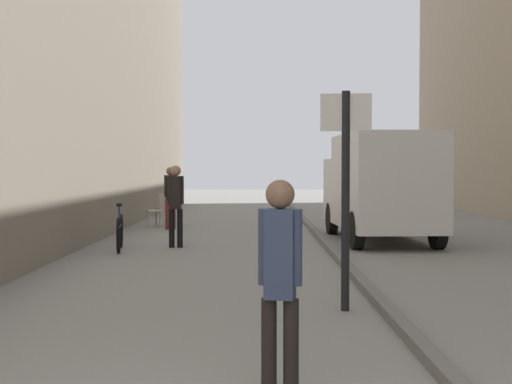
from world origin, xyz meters
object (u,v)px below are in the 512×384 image
Objects in this scene: delivery_van at (383,185)px; cafe_chair_by_doorway at (161,208)px; pedestrian_mid_block at (178,200)px; pedestrian_far_crossing at (283,275)px; street_sign_post at (348,181)px; pedestrian_main_foreground at (173,193)px; cafe_chair_near_window at (170,207)px; bicycle_leaning at (123,232)px.

delivery_van is 5.31× the size of cafe_chair_by_doorway.
pedestrian_far_crossing is at bearing 102.57° from pedestrian_mid_block.
pedestrian_mid_block reaches higher than pedestrian_far_crossing.
pedestrian_far_crossing is at bearing 80.32° from street_sign_post.
delivery_van is at bearing -51.04° from pedestrian_main_foreground.
pedestrian_far_crossing reaches higher than cafe_chair_near_window.
street_sign_post is at bearing -93.34° from pedestrian_main_foreground.
bicycle_leaning is 1.87× the size of cafe_chair_by_doorway.
pedestrian_mid_block is at bearing 169.95° from cafe_chair_by_doorway.
street_sign_post reaches higher than pedestrian_mid_block.
street_sign_post is at bearing 114.58° from pedestrian_mid_block.
cafe_chair_near_window is (0.17, 6.36, 0.17)m from bicycle_leaning.
delivery_van is 2.84× the size of bicycle_leaning.
cafe_chair_by_doorway is at bearing -66.08° from street_sign_post.
cafe_chair_near_window is at bearing -67.97° from pedestrian_far_crossing.
cafe_chair_near_window and cafe_chair_by_doorway have the same top height.
bicycle_leaning is at bearing -164.49° from delivery_van.
cafe_chair_near_window is at bearing -79.30° from pedestrian_mid_block.
pedestrian_mid_block is at bearing -102.21° from pedestrian_main_foreground.
delivery_van is 6.04m from bicycle_leaning.
pedestrian_mid_block is 1.09× the size of pedestrian_far_crossing.
cafe_chair_by_doorway is at bearing -66.86° from pedestrian_far_crossing.
cafe_chair_near_window is (-2.80, 15.63, -0.38)m from pedestrian_far_crossing.
pedestrian_main_foreground reaches higher than bicycle_leaning.
pedestrian_mid_block reaches higher than cafe_chair_near_window.
pedestrian_mid_block is 7.14m from street_sign_post.
cafe_chair_near_window is (-0.27, 1.44, -0.45)m from pedestrian_main_foreground.
delivery_van is at bearing -97.38° from street_sign_post.
pedestrian_main_foreground reaches higher than cafe_chair_near_window.
delivery_van reaches higher than cafe_chair_near_window.
pedestrian_far_crossing is 1.71× the size of cafe_chair_by_doorway.
pedestrian_far_crossing is 1.71× the size of cafe_chair_near_window.
street_sign_post is at bearing -65.72° from bicycle_leaning.
pedestrian_far_crossing reaches higher than bicycle_leaning.
bicycle_leaning is (-3.86, 6.03, -1.16)m from street_sign_post.
cafe_chair_by_doorway is (-3.86, 11.68, -1.00)m from street_sign_post.
pedestrian_mid_block is 5.26m from cafe_chair_by_doorway.
pedestrian_mid_block is 1.37m from bicycle_leaning.
delivery_van is 5.31× the size of cafe_chair_near_window.
pedestrian_far_crossing is 15.22m from cafe_chair_by_doorway.
bicycle_leaning is (-5.68, -1.85, -0.93)m from delivery_van.
pedestrian_far_crossing is (1.88, -9.80, -0.08)m from pedestrian_mid_block.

